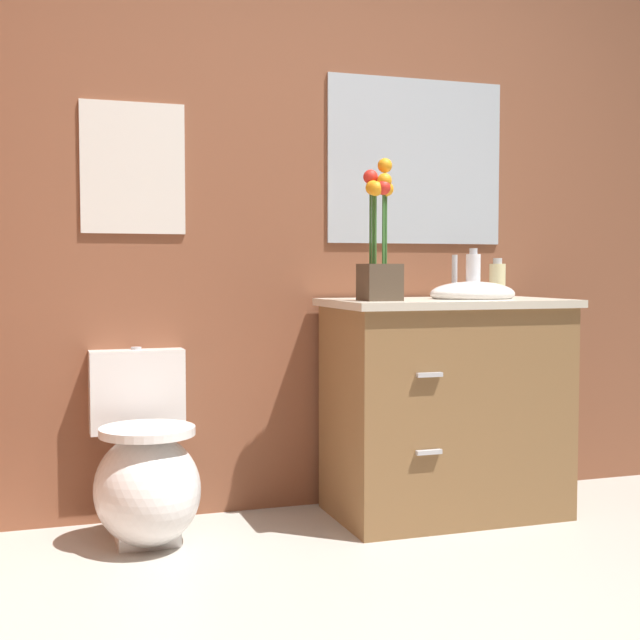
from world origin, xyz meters
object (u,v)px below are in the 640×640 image
Objects in this scene: flower_vase at (379,248)px; wall_poster at (133,168)px; toilet at (145,475)px; lotion_bottle at (497,280)px; wall_mirror at (416,162)px; vanity_cabinet at (446,404)px; soap_bottle at (473,275)px.

flower_vase is 1.00m from wall_poster.
lotion_bottle is at bearing 3.74° from toilet.
flower_vase is 3.26× the size of lotion_bottle.
wall_mirror is at bearing 12.64° from toilet.
soap_bottle reaches higher than vanity_cabinet.
lotion_bottle is 0.21× the size of wall_mirror.
soap_bottle is 0.16m from lotion_bottle.
toilet is 0.86× the size of wall_mirror.
soap_bottle is 1.24× the size of lotion_bottle.
vanity_cabinet reaches higher than lotion_bottle.
wall_poster reaches higher than toilet.
toilet is at bearing 173.43° from flower_vase.
wall_mirror is (1.19, 0.00, 0.07)m from wall_poster.
wall_poster reaches higher than vanity_cabinet.
vanity_cabinet is (1.20, -0.03, 0.20)m from toilet.
flower_vase is (0.88, -0.10, 0.83)m from toilet.
wall_poster reaches higher than lotion_bottle.
wall_poster is (0.00, 0.27, 1.14)m from toilet.
toilet is 1.72m from wall_mirror.
vanity_cabinet is 5.12× the size of soap_bottle.
wall_mirror is at bearing 0.00° from wall_poster.
flower_vase is at bearing -130.81° from wall_mirror.
wall_mirror is at bearing 49.19° from flower_vase.
soap_bottle is at bearing 16.31° from flower_vase.
lotion_bottle is at bearing -29.20° from wall_mirror.
wall_poster is at bearing 166.19° from vanity_cabinet.
wall_mirror is (-0.30, 0.17, 0.50)m from lotion_bottle.
vanity_cabinet is 1.94× the size of flower_vase.
soap_bottle is (0.47, 0.14, -0.11)m from flower_vase.
vanity_cabinet is at bearing -1.27° from toilet.
wall_poster is at bearing 157.17° from flower_vase.
lotion_bottle is at bearing -6.47° from wall_poster.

